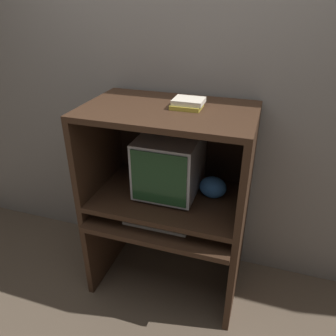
{
  "coord_description": "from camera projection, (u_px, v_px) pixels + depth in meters",
  "views": [
    {
      "loc": [
        0.57,
        -1.45,
        1.97
      ],
      "look_at": [
        -0.0,
        0.32,
        0.97
      ],
      "focal_mm": 35.0,
      "sensor_mm": 36.0,
      "label": 1
    }
  ],
  "objects": [
    {
      "name": "snack_bag",
      "position": [
        213.0,
        187.0,
        2.15
      ],
      "size": [
        0.18,
        0.13,
        0.15
      ],
      "color": "#336BB7",
      "rests_on": "desk_monitor_shelf"
    },
    {
      "name": "desk_monitor_shelf",
      "position": [
        168.0,
        198.0,
        2.22
      ],
      "size": [
        1.04,
        0.65,
        0.12
      ],
      "color": "#382316",
      "rests_on": "desk_base"
    },
    {
      "name": "wall_back",
      "position": [
        185.0,
        101.0,
        2.28
      ],
      "size": [
        6.0,
        0.06,
        2.6
      ],
      "color": "gray",
      "rests_on": "ground_plane"
    },
    {
      "name": "desk_base",
      "position": [
        166.0,
        240.0,
        2.33
      ],
      "size": [
        1.04,
        0.69,
        0.65
      ],
      "color": "#382316",
      "rests_on": "ground_plane"
    },
    {
      "name": "ground_plane",
      "position": [
        154.0,
        310.0,
        2.3
      ],
      "size": [
        12.0,
        12.0,
        0.0
      ],
      "primitive_type": "plane",
      "color": "brown"
    },
    {
      "name": "keyboard",
      "position": [
        157.0,
        222.0,
        2.11
      ],
      "size": [
        0.42,
        0.16,
        0.03
      ],
      "color": "beige",
      "rests_on": "desk_base"
    },
    {
      "name": "crt_monitor",
      "position": [
        170.0,
        163.0,
        2.16
      ],
      "size": [
        0.39,
        0.46,
        0.4
      ],
      "color": "#B2B2B7",
      "rests_on": "desk_monitor_shelf"
    },
    {
      "name": "book_stack",
      "position": [
        188.0,
        103.0,
        1.91
      ],
      "size": [
        0.18,
        0.16,
        0.05
      ],
      "color": "gold",
      "rests_on": "hutch_upper"
    },
    {
      "name": "hutch_upper",
      "position": [
        170.0,
        137.0,
        2.05
      ],
      "size": [
        1.04,
        0.65,
        0.6
      ],
      "color": "#382316",
      "rests_on": "desk_monitor_shelf"
    },
    {
      "name": "mouse",
      "position": [
        197.0,
        230.0,
        2.04
      ],
      "size": [
        0.06,
        0.04,
        0.03
      ],
      "color": "#B7B7B7",
      "rests_on": "desk_base"
    }
  ]
}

